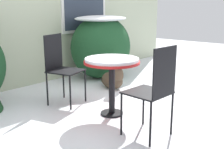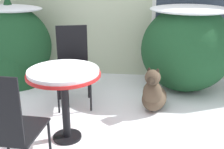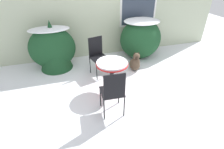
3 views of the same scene
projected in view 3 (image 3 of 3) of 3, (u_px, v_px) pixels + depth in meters
ground_plane at (129, 88)px, 4.37m from camera, size 16.00×16.00×0.00m
house_wall at (107, 2)px, 5.29m from camera, size 8.00×0.10×3.33m
shrub_left at (52, 47)px, 4.94m from camera, size 1.30×0.69×1.23m
shrub_middle at (141, 38)px, 5.54m from camera, size 1.32×1.08×1.26m
evergreen_bush at (53, 46)px, 4.90m from camera, size 0.92×0.92×1.41m
patio_table at (112, 66)px, 3.98m from camera, size 0.73×0.73×0.77m
patio_chair_near_table at (98, 55)px, 4.71m from camera, size 0.54×0.54×1.03m
patio_chair_far_side at (113, 91)px, 3.32m from camera, size 0.46×0.46×1.03m
dog at (135, 63)px, 5.06m from camera, size 0.42×0.67×0.61m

